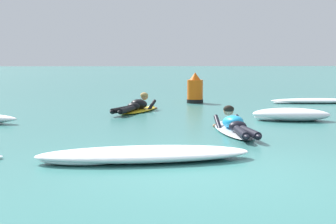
% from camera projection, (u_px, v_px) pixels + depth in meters
% --- Properties ---
extents(ground_plane, '(120.00, 120.00, 0.00)m').
position_uv_depth(ground_plane, '(172.00, 103.00, 16.61)').
color(ground_plane, '#387A75').
extents(surfer_near, '(0.71, 2.78, 0.53)m').
position_uv_depth(surfer_near, '(235.00, 126.00, 10.12)').
color(surfer_near, silver).
rests_on(surfer_near, ground).
extents(surfer_far, '(1.36, 2.48, 0.54)m').
position_uv_depth(surfer_far, '(137.00, 107.00, 13.95)').
color(surfer_far, yellow).
rests_on(surfer_far, ground).
extents(whitewater_front, '(2.84, 0.69, 0.16)m').
position_uv_depth(whitewater_front, '(315.00, 101.00, 16.45)').
color(whitewater_front, white).
rests_on(whitewater_front, ground).
extents(whitewater_mid_left, '(3.14, 1.16, 0.21)m').
position_uv_depth(whitewater_mid_left, '(144.00, 154.00, 7.42)').
color(whitewater_mid_left, white).
rests_on(whitewater_mid_left, ground).
extents(whitewater_far_band, '(1.89, 1.14, 0.29)m').
position_uv_depth(whitewater_far_band, '(291.00, 115.00, 12.06)').
color(whitewater_far_band, white).
rests_on(whitewater_far_band, ground).
extents(channel_marker_buoy, '(0.53, 0.53, 0.98)m').
position_uv_depth(channel_marker_buoy, '(195.00, 91.00, 16.55)').
color(channel_marker_buoy, '#EA5B0F').
rests_on(channel_marker_buoy, ground).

